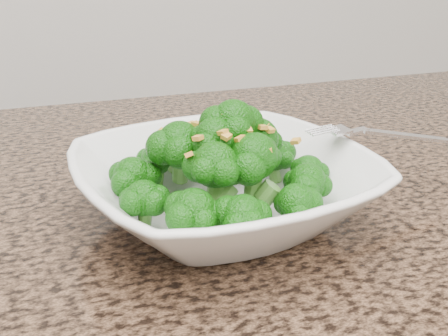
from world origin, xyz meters
name	(u,v)px	position (x,y,z in m)	size (l,w,h in m)	color
granite_counter	(77,306)	(0.00, 0.30, 0.89)	(1.64, 1.04, 0.03)	brown
bowl	(224,188)	(0.14, 0.37, 0.93)	(0.25, 0.25, 0.06)	white
broccoli_pile	(224,117)	(0.14, 0.37, 1.00)	(0.22, 0.22, 0.07)	#14610B
garlic_topping	(224,75)	(0.14, 0.37, 1.03)	(0.13, 0.13, 0.01)	gold
fork	(360,131)	(0.27, 0.37, 0.97)	(0.17, 0.03, 0.01)	silver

